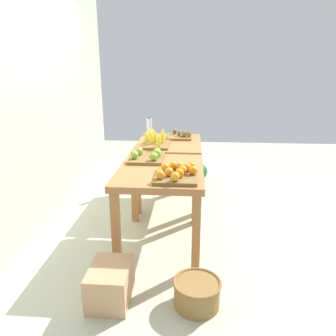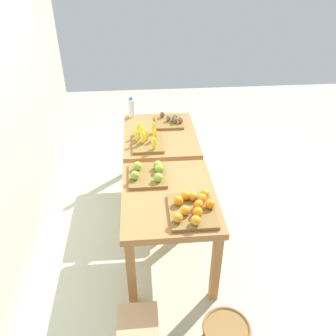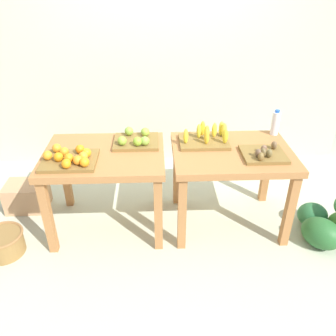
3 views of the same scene
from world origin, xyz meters
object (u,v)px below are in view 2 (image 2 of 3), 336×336
at_px(banana_crate, 147,139).
at_px(kiwi_bin, 170,121).
at_px(watermelon_pile, 176,142).
at_px(display_table_right, 160,142).
at_px(display_table_left, 169,205).
at_px(apple_bin, 148,173).
at_px(orange_bin, 193,208).
at_px(water_bottle, 131,108).
at_px(wicker_basket, 226,335).

relative_size(banana_crate, kiwi_bin, 1.22).
bearing_deg(watermelon_pile, display_table_right, 162.82).
bearing_deg(display_table_right, banana_crate, 144.72).
bearing_deg(display_table_left, apple_bin, 30.56).
height_order(orange_bin, apple_bin, apple_bin).
height_order(display_table_right, banana_crate, banana_crate).
xyz_separation_m(orange_bin, apple_bin, (0.52, 0.33, -0.01)).
bearing_deg(display_table_right, water_bottle, 34.10).
bearing_deg(watermelon_pile, orange_bin, 177.25).
bearing_deg(kiwi_bin, display_table_right, 150.74).
distance_m(display_table_right, watermelon_pile, 1.05).
bearing_deg(banana_crate, display_table_right, -35.28).
height_order(display_table_right, wicker_basket, display_table_right).
xyz_separation_m(display_table_right, orange_bin, (-1.37, -0.17, 0.16)).
bearing_deg(banana_crate, watermelon_pile, -21.14).
bearing_deg(kiwi_bin, wicker_basket, -174.41).
relative_size(apple_bin, watermelon_pile, 0.61).
bearing_deg(wicker_basket, kiwi_bin, 5.59).
distance_m(display_table_right, banana_crate, 0.31).
distance_m(kiwi_bin, watermelon_pile, 0.93).
distance_m(display_table_left, orange_bin, 0.34).
bearing_deg(display_table_right, watermelon_pile, -17.18).
relative_size(display_table_right, water_bottle, 4.29).
bearing_deg(apple_bin, wicker_basket, -156.13).
height_order(display_table_right, kiwi_bin, kiwi_bin).
relative_size(display_table_right, banana_crate, 2.36).
distance_m(display_table_left, water_bottle, 1.63).
distance_m(display_table_right, orange_bin, 1.38).
relative_size(display_table_right, orange_bin, 2.36).
relative_size(display_table_left, orange_bin, 2.36).
bearing_deg(orange_bin, watermelon_pile, -2.75).
bearing_deg(orange_bin, water_bottle, 14.67).
height_order(display_table_left, water_bottle, water_bottle).
distance_m(display_table_left, display_table_right, 1.12).
distance_m(apple_bin, watermelon_pile, 1.90).
relative_size(kiwi_bin, wicker_basket, 0.99).
height_order(orange_bin, water_bottle, water_bottle).
xyz_separation_m(banana_crate, wicker_basket, (-1.79, -0.50, -0.72)).
bearing_deg(watermelon_pile, display_table_left, 172.21).
relative_size(orange_bin, kiwi_bin, 1.22).
bearing_deg(wicker_basket, apple_bin, 23.87).
xyz_separation_m(kiwi_bin, water_bottle, (0.23, 0.44, 0.09)).
bearing_deg(apple_bin, water_bottle, 6.49).
relative_size(display_table_left, water_bottle, 4.29).
relative_size(water_bottle, watermelon_pile, 0.37).
bearing_deg(apple_bin, banana_crate, -0.96).
bearing_deg(orange_bin, banana_crate, 15.47).
distance_m(banana_crate, wicker_basket, 1.99).
bearing_deg(water_bottle, orange_bin, -165.33).
xyz_separation_m(apple_bin, watermelon_pile, (1.73, -0.44, -0.65)).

